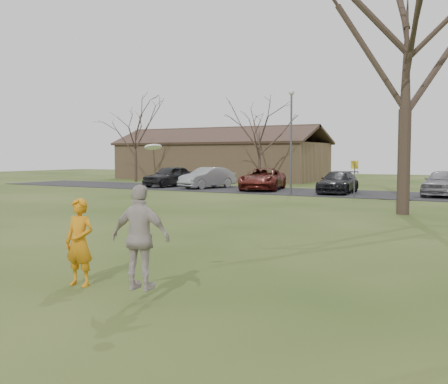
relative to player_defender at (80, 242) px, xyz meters
The scene contains 13 objects.
ground 1.08m from the player_defender, ahead, with size 120.00×120.00×0.00m, color #1E380F.
parking_strip 25.05m from the player_defender, 88.34° to the left, with size 62.00×6.50×0.04m, color black.
player_defender is the anchor object (origin of this frame).
car_0 29.96m from the player_defender, 122.54° to the left, with size 1.83×4.55×1.55m, color black.
car_1 28.18m from the player_defender, 116.92° to the left, with size 1.56×4.48×1.47m, color gray.
car_2 26.58m from the player_defender, 108.51° to the left, with size 2.46×5.34×1.48m, color #581B14.
car_3 25.04m from the player_defender, 97.11° to the left, with size 1.88×4.63×1.34m, color black.
car_4 25.72m from the player_defender, 83.61° to the left, with size 1.82×4.53×1.54m, color gray.
catching_play 1.78m from the player_defender, 12.32° to the right, with size 1.06×0.67×2.35m.
building 42.65m from the player_defender, 116.88° to the left, with size 20.60×8.50×5.14m.
lamp_post 23.35m from the player_defender, 103.18° to the left, with size 0.34×0.34×6.27m.
sign_yellow 22.07m from the player_defender, 93.31° to the left, with size 0.35×0.35×2.08m.
big_tree 16.48m from the player_defender, 79.72° to the left, with size 9.00×9.00×14.00m, color #352821, non-canonical shape.
Camera 1 is at (6.31, -6.99, 2.39)m, focal length 42.47 mm.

